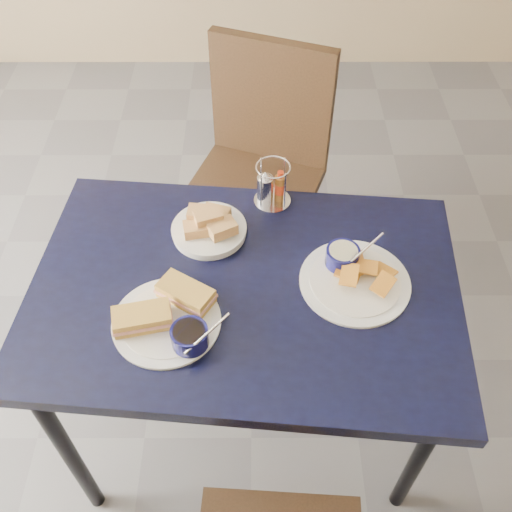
{
  "coord_description": "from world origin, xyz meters",
  "views": [
    {
      "loc": [
        0.02,
        -0.83,
        1.92
      ],
      "look_at": [
        0.02,
        0.13,
        0.82
      ],
      "focal_mm": 40.0,
      "sensor_mm": 36.0,
      "label": 1
    }
  ],
  "objects_px": {
    "bread_basket": "(209,227)",
    "condiment_caddy": "(271,187)",
    "plantain_plate": "(352,273)",
    "sandwich_plate": "(170,317)",
    "chair_far": "(253,156)",
    "dining_table": "(245,302)"
  },
  "relations": [
    {
      "from": "dining_table",
      "to": "bread_basket",
      "type": "xyz_separation_m",
      "value": [
        -0.1,
        0.19,
        0.1
      ]
    },
    {
      "from": "plantain_plate",
      "to": "condiment_caddy",
      "type": "bearing_deg",
      "value": 125.21
    },
    {
      "from": "sandwich_plate",
      "to": "condiment_caddy",
      "type": "bearing_deg",
      "value": 59.77
    },
    {
      "from": "bread_basket",
      "to": "sandwich_plate",
      "type": "bearing_deg",
      "value": -104.75
    },
    {
      "from": "chair_far",
      "to": "sandwich_plate",
      "type": "bearing_deg",
      "value": -102.7
    },
    {
      "from": "dining_table",
      "to": "condiment_caddy",
      "type": "relative_size",
      "value": 8.73
    },
    {
      "from": "plantain_plate",
      "to": "sandwich_plate",
      "type": "bearing_deg",
      "value": -162.61
    },
    {
      "from": "bread_basket",
      "to": "condiment_caddy",
      "type": "bearing_deg",
      "value": 37.31
    },
    {
      "from": "chair_far",
      "to": "sandwich_plate",
      "type": "relative_size",
      "value": 3.23
    },
    {
      "from": "plantain_plate",
      "to": "bread_basket",
      "type": "bearing_deg",
      "value": 157.3
    },
    {
      "from": "chair_far",
      "to": "sandwich_plate",
      "type": "distance_m",
      "value": 0.94
    },
    {
      "from": "chair_far",
      "to": "bread_basket",
      "type": "bearing_deg",
      "value": -101.63
    },
    {
      "from": "condiment_caddy",
      "to": "chair_far",
      "type": "bearing_deg",
      "value": 96.87
    },
    {
      "from": "plantain_plate",
      "to": "condiment_caddy",
      "type": "height_order",
      "value": "condiment_caddy"
    },
    {
      "from": "bread_basket",
      "to": "dining_table",
      "type": "bearing_deg",
      "value": -61.62
    },
    {
      "from": "sandwich_plate",
      "to": "condiment_caddy",
      "type": "height_order",
      "value": "condiment_caddy"
    },
    {
      "from": "bread_basket",
      "to": "condiment_caddy",
      "type": "height_order",
      "value": "condiment_caddy"
    },
    {
      "from": "chair_far",
      "to": "plantain_plate",
      "type": "distance_m",
      "value": 0.82
    },
    {
      "from": "plantain_plate",
      "to": "condiment_caddy",
      "type": "distance_m",
      "value": 0.36
    },
    {
      "from": "sandwich_plate",
      "to": "bread_basket",
      "type": "height_order",
      "value": "sandwich_plate"
    },
    {
      "from": "dining_table",
      "to": "plantain_plate",
      "type": "relative_size",
      "value": 4.08
    },
    {
      "from": "dining_table",
      "to": "sandwich_plate",
      "type": "distance_m",
      "value": 0.24
    }
  ]
}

